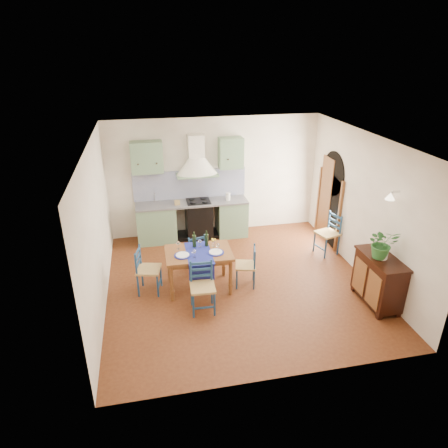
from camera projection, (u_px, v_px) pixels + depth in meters
The scene contains 13 objects.
floor at pixel (238, 283), 7.84m from camera, with size 5.00×5.00×0.00m, color #451E0E.
back_wall at pixel (197, 195), 9.36m from camera, with size 5.00×0.96×2.80m.
right_wall at pixel (357, 205), 7.99m from camera, with size 0.26×5.00×2.80m.
left_wall at pixel (97, 229), 6.80m from camera, with size 0.04×5.00×2.80m, color silver.
ceiling at pixel (241, 141), 6.68m from camera, with size 5.00×5.00×0.01m, color white.
dining_table at pixel (199, 256), 7.40m from camera, with size 1.23×0.93×1.09m.
chair_near at pixel (202, 287), 6.87m from camera, with size 0.44×0.44×0.90m.
chair_far at pixel (195, 252), 8.09m from camera, with size 0.49×0.49×0.85m.
chair_left at pixel (147, 270), 7.38m from camera, with size 0.50×0.50×0.90m.
chair_right at pixel (247, 266), 7.61m from camera, with size 0.46×0.46×0.82m.
chair_spare at pixel (328, 233), 8.77m from camera, with size 0.54×0.54×0.92m.
sideboard at pixel (378, 279), 7.03m from camera, with size 0.50×1.05×0.94m.
potted_plant at pixel (382, 243), 6.74m from camera, with size 0.49×0.42×0.54m, color #29652B.
Camera 1 is at (-1.62, -6.47, 4.29)m, focal length 32.00 mm.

